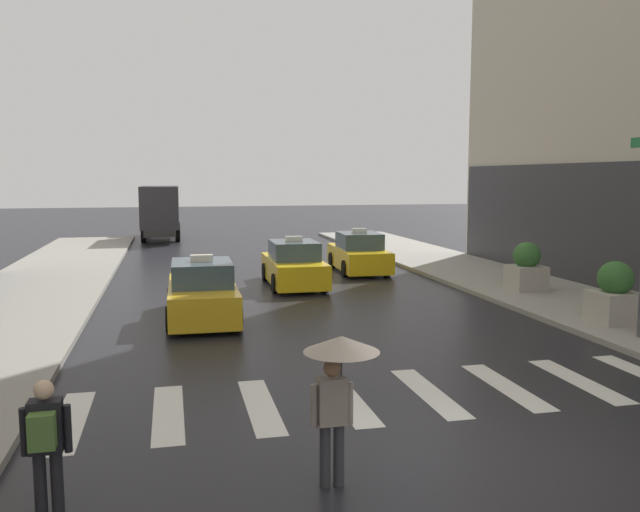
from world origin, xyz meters
name	(u,v)px	position (x,y,z in m)	size (l,w,h in m)	color
ground_plane	(461,468)	(0.00, 0.00, 0.00)	(160.00, 160.00, 0.00)	black
crosswalk_markings	(389,395)	(0.00, 3.00, 0.00)	(11.30, 2.80, 0.01)	silver
taxi_lead	(202,293)	(-2.94, 10.15, 0.72)	(1.98, 4.57, 1.80)	gold
taxi_second	(294,266)	(0.55, 15.07, 0.72)	(1.99, 4.57, 1.80)	yellow
taxi_third	(359,254)	(3.84, 17.96, 0.72)	(2.10, 4.62, 1.80)	yellow
box_truck	(161,210)	(-4.31, 33.87, 1.85)	(2.37, 7.57, 3.35)	#2D2D2D
pedestrian_with_umbrella	(338,370)	(-1.75, -0.09, 1.52)	(0.96, 0.96, 1.94)	#333338
pedestrian_with_backpack	(46,440)	(-5.17, -0.20, 0.97)	(0.55, 0.43, 1.65)	black
planter_near_corner	(615,295)	(7.44, 6.72, 0.87)	(1.10, 1.10, 1.60)	#A8A399
planter_mid_block	(526,268)	(7.84, 11.70, 0.87)	(1.10, 1.10, 1.60)	#A8A399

